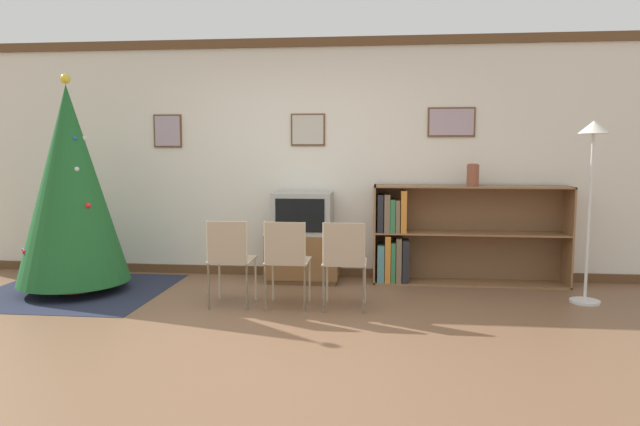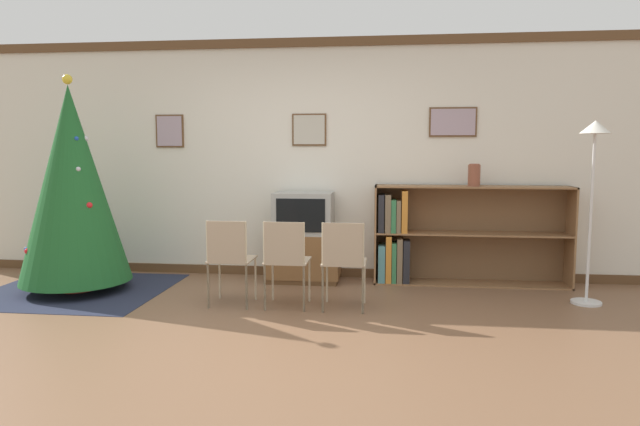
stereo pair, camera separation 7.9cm
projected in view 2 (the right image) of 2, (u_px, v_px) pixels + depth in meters
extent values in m
plane|color=brown|center=(267.00, 335.00, 4.52)|extent=(24.00, 24.00, 0.00)
cube|color=silver|center=(306.00, 159.00, 6.53)|extent=(8.74, 0.08, 2.70)
cube|color=brown|center=(305.00, 42.00, 6.33)|extent=(8.74, 0.03, 0.10)
cube|color=brown|center=(306.00, 272.00, 6.62)|extent=(8.74, 0.03, 0.10)
cube|color=brown|center=(170.00, 131.00, 6.64)|extent=(0.33, 0.02, 0.38)
cube|color=#A893A3|center=(169.00, 131.00, 6.62)|extent=(0.30, 0.01, 0.34)
cube|color=brown|center=(309.00, 130.00, 6.44)|extent=(0.39, 0.02, 0.36)
cube|color=#BCB7A8|center=(309.00, 130.00, 6.43)|extent=(0.35, 0.01, 0.33)
cube|color=brown|center=(453.00, 122.00, 6.24)|extent=(0.51, 0.02, 0.32)
cube|color=#A893A3|center=(453.00, 122.00, 6.23)|extent=(0.48, 0.01, 0.29)
cube|color=#23283D|center=(78.00, 290.00, 5.94)|extent=(1.82, 1.70, 0.01)
cylinder|color=maroon|center=(77.00, 285.00, 5.94)|extent=(0.36, 0.36, 0.10)
cone|color=#1E5B28|center=(72.00, 184.00, 5.82)|extent=(1.11, 1.11, 2.00)
sphere|color=yellow|center=(67.00, 79.00, 5.70)|extent=(0.10, 0.10, 0.10)
sphere|color=#1E4CB2|center=(27.00, 250.00, 5.72)|extent=(0.06, 0.06, 0.06)
sphere|color=red|center=(28.00, 251.00, 5.63)|extent=(0.06, 0.06, 0.06)
sphere|color=silver|center=(78.00, 169.00, 5.62)|extent=(0.05, 0.05, 0.05)
sphere|color=#1E4CB2|center=(76.00, 138.00, 5.67)|extent=(0.04, 0.04, 0.04)
sphere|color=silver|center=(86.00, 139.00, 5.80)|extent=(0.06, 0.06, 0.06)
sphere|color=red|center=(89.00, 205.00, 5.63)|extent=(0.06, 0.06, 0.06)
cube|color=brown|center=(304.00, 279.00, 6.38)|extent=(0.77, 0.45, 0.05)
cube|color=brown|center=(304.00, 255.00, 6.35)|extent=(0.80, 0.47, 0.48)
cube|color=#9E9E99|center=(304.00, 213.00, 6.29)|extent=(0.64, 0.45, 0.46)
cube|color=black|center=(301.00, 215.00, 6.07)|extent=(0.53, 0.01, 0.36)
cube|color=tan|center=(232.00, 259.00, 5.38)|extent=(0.40, 0.40, 0.02)
cube|color=tan|center=(226.00, 242.00, 5.17)|extent=(0.35, 0.01, 0.38)
cylinder|color=beige|center=(220.00, 277.00, 5.60)|extent=(0.02, 0.02, 0.42)
cylinder|color=beige|center=(256.00, 278.00, 5.56)|extent=(0.02, 0.02, 0.42)
cylinder|color=beige|center=(208.00, 286.00, 5.25)|extent=(0.02, 0.02, 0.42)
cylinder|color=beige|center=(246.00, 287.00, 5.21)|extent=(0.02, 0.02, 0.42)
cylinder|color=beige|center=(208.00, 265.00, 5.23)|extent=(0.02, 0.02, 0.82)
cylinder|color=beige|center=(246.00, 266.00, 5.18)|extent=(0.02, 0.02, 0.82)
cube|color=tan|center=(288.00, 261.00, 5.32)|extent=(0.40, 0.40, 0.02)
cube|color=tan|center=(284.00, 243.00, 5.10)|extent=(0.35, 0.01, 0.38)
cylinder|color=beige|center=(273.00, 279.00, 5.54)|extent=(0.02, 0.02, 0.42)
cylinder|color=beige|center=(309.00, 280.00, 5.50)|extent=(0.02, 0.02, 0.42)
cylinder|color=beige|center=(265.00, 288.00, 5.19)|extent=(0.02, 0.02, 0.42)
cylinder|color=beige|center=(304.00, 289.00, 5.14)|extent=(0.02, 0.02, 0.42)
cylinder|color=beige|center=(265.00, 266.00, 5.16)|extent=(0.02, 0.02, 0.82)
cylinder|color=beige|center=(304.00, 267.00, 5.12)|extent=(0.02, 0.02, 0.82)
cube|color=tan|center=(344.00, 262.00, 5.25)|extent=(0.40, 0.40, 0.02)
cube|color=tan|center=(343.00, 244.00, 5.04)|extent=(0.35, 0.01, 0.38)
cylinder|color=beige|center=(327.00, 280.00, 5.48)|extent=(0.02, 0.02, 0.42)
cylinder|color=beige|center=(364.00, 281.00, 5.43)|extent=(0.02, 0.02, 0.42)
cylinder|color=beige|center=(323.00, 289.00, 5.12)|extent=(0.02, 0.02, 0.42)
cylinder|color=beige|center=(363.00, 291.00, 5.08)|extent=(0.02, 0.02, 0.42)
cylinder|color=beige|center=(323.00, 268.00, 5.10)|extent=(0.02, 0.02, 0.82)
cylinder|color=beige|center=(363.00, 269.00, 5.06)|extent=(0.02, 0.02, 0.82)
cube|color=olive|center=(376.00, 234.00, 6.29)|extent=(0.02, 0.36, 1.07)
cube|color=olive|center=(571.00, 237.00, 6.05)|extent=(0.02, 0.36, 1.07)
cube|color=olive|center=(473.00, 187.00, 6.11)|extent=(2.08, 0.36, 0.02)
cube|color=olive|center=(470.00, 283.00, 6.23)|extent=(2.08, 0.36, 0.02)
cube|color=olive|center=(471.00, 233.00, 6.17)|extent=(2.04, 0.36, 0.02)
cube|color=brown|center=(469.00, 233.00, 6.34)|extent=(2.08, 0.01, 1.07)
cube|color=teal|center=(382.00, 263.00, 6.29)|extent=(0.07, 0.29, 0.41)
cube|color=orange|center=(389.00, 259.00, 6.23)|extent=(0.06, 0.20, 0.51)
cube|color=#337547|center=(394.00, 262.00, 6.24)|extent=(0.05, 0.23, 0.44)
cube|color=#756047|center=(399.00, 259.00, 6.27)|extent=(0.06, 0.30, 0.48)
cube|color=#232328|center=(406.00, 261.00, 6.21)|extent=(0.07, 0.21, 0.47)
cube|color=#232328|center=(381.00, 213.00, 6.23)|extent=(0.06, 0.30, 0.41)
cube|color=#756047|center=(388.00, 213.00, 6.21)|extent=(0.06, 0.28, 0.41)
cube|color=#337547|center=(394.00, 216.00, 6.19)|extent=(0.05, 0.23, 0.36)
cube|color=#756047|center=(399.00, 216.00, 6.18)|extent=(0.05, 0.23, 0.35)
cube|color=orange|center=(404.00, 211.00, 6.18)|extent=(0.06, 0.27, 0.46)
cylinder|color=brown|center=(474.00, 176.00, 6.04)|extent=(0.13, 0.13, 0.23)
torus|color=brown|center=(474.00, 165.00, 6.03)|extent=(0.11, 0.11, 0.02)
cylinder|color=silver|center=(586.00, 302.00, 5.44)|extent=(0.28, 0.28, 0.03)
cylinder|color=silver|center=(591.00, 219.00, 5.34)|extent=(0.03, 0.03, 1.59)
cone|color=white|center=(595.00, 127.00, 5.25)|extent=(0.28, 0.28, 0.12)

